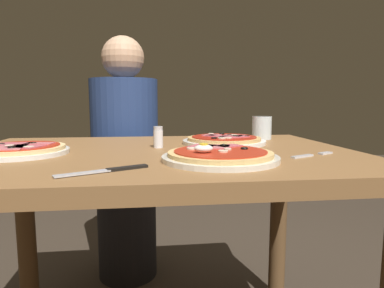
{
  "coord_description": "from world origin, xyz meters",
  "views": [
    {
      "loc": [
        -0.02,
        -0.97,
        0.87
      ],
      "look_at": [
        0.09,
        -0.09,
        0.76
      ],
      "focal_mm": 31.03,
      "sensor_mm": 36.0,
      "label": 1
    }
  ],
  "objects_px": {
    "knife": "(110,170)",
    "salt_shaker": "(157,137)",
    "water_glass_near": "(262,129)",
    "pizza_across_left": "(19,150)",
    "fork": "(309,155)",
    "dining_table": "(159,189)",
    "pizza_foreground": "(220,156)",
    "pizza_across_right": "(224,140)",
    "diner_person": "(126,166)"
  },
  "relations": [
    {
      "from": "knife",
      "to": "salt_shaker",
      "type": "relative_size",
      "value": 2.72
    },
    {
      "from": "water_glass_near",
      "to": "pizza_across_left",
      "type": "bearing_deg",
      "value": -160.54
    },
    {
      "from": "fork",
      "to": "knife",
      "type": "height_order",
      "value": "knife"
    },
    {
      "from": "knife",
      "to": "salt_shaker",
      "type": "xyz_separation_m",
      "value": [
        0.1,
        0.34,
        0.03
      ]
    },
    {
      "from": "dining_table",
      "to": "pizza_foreground",
      "type": "bearing_deg",
      "value": -52.11
    },
    {
      "from": "pizza_across_left",
      "to": "fork",
      "type": "relative_size",
      "value": 1.78
    },
    {
      "from": "water_glass_near",
      "to": "pizza_foreground",
      "type": "bearing_deg",
      "value": -120.19
    },
    {
      "from": "pizza_across_right",
      "to": "knife",
      "type": "distance_m",
      "value": 0.54
    },
    {
      "from": "pizza_foreground",
      "to": "fork",
      "type": "xyz_separation_m",
      "value": [
        0.25,
        0.03,
        -0.01
      ]
    },
    {
      "from": "salt_shaker",
      "to": "pizza_across_right",
      "type": "bearing_deg",
      "value": 17.98
    },
    {
      "from": "pizza_across_left",
      "to": "pizza_across_right",
      "type": "height_order",
      "value": "same"
    },
    {
      "from": "water_glass_near",
      "to": "diner_person",
      "type": "xyz_separation_m",
      "value": [
        -0.55,
        0.4,
        -0.21
      ]
    },
    {
      "from": "pizza_foreground",
      "to": "salt_shaker",
      "type": "bearing_deg",
      "value": 121.09
    },
    {
      "from": "dining_table",
      "to": "knife",
      "type": "relative_size",
      "value": 6.32
    },
    {
      "from": "fork",
      "to": "diner_person",
      "type": "bearing_deg",
      "value": 123.8
    },
    {
      "from": "pizza_foreground",
      "to": "dining_table",
      "type": "bearing_deg",
      "value": 127.89
    },
    {
      "from": "pizza_across_right",
      "to": "pizza_across_left",
      "type": "bearing_deg",
      "value": -165.36
    },
    {
      "from": "dining_table",
      "to": "diner_person",
      "type": "height_order",
      "value": "diner_person"
    },
    {
      "from": "water_glass_near",
      "to": "knife",
      "type": "relative_size",
      "value": 0.48
    },
    {
      "from": "pizza_foreground",
      "to": "pizza_across_left",
      "type": "bearing_deg",
      "value": 162.82
    },
    {
      "from": "pizza_across_right",
      "to": "knife",
      "type": "xyz_separation_m",
      "value": [
        -0.33,
        -0.42,
        -0.01
      ]
    },
    {
      "from": "pizza_across_right",
      "to": "salt_shaker",
      "type": "relative_size",
      "value": 4.24
    },
    {
      "from": "pizza_foreground",
      "to": "diner_person",
      "type": "relative_size",
      "value": 0.24
    },
    {
      "from": "pizza_across_right",
      "to": "knife",
      "type": "height_order",
      "value": "pizza_across_right"
    },
    {
      "from": "dining_table",
      "to": "water_glass_near",
      "type": "xyz_separation_m",
      "value": [
        0.4,
        0.25,
        0.15
      ]
    },
    {
      "from": "water_glass_near",
      "to": "fork",
      "type": "height_order",
      "value": "water_glass_near"
    },
    {
      "from": "salt_shaker",
      "to": "pizza_across_left",
      "type": "bearing_deg",
      "value": -167.45
    },
    {
      "from": "dining_table",
      "to": "diner_person",
      "type": "distance_m",
      "value": 0.67
    },
    {
      "from": "dining_table",
      "to": "pizza_across_left",
      "type": "relative_size",
      "value": 4.39
    },
    {
      "from": "diner_person",
      "to": "dining_table",
      "type": "bearing_deg",
      "value": 102.77
    },
    {
      "from": "pizza_across_right",
      "to": "diner_person",
      "type": "relative_size",
      "value": 0.24
    },
    {
      "from": "pizza_across_left",
      "to": "fork",
      "type": "distance_m",
      "value": 0.78
    },
    {
      "from": "fork",
      "to": "knife",
      "type": "distance_m",
      "value": 0.52
    },
    {
      "from": "dining_table",
      "to": "pizza_across_right",
      "type": "bearing_deg",
      "value": 31.0
    },
    {
      "from": "water_glass_near",
      "to": "dining_table",
      "type": "bearing_deg",
      "value": -147.64
    },
    {
      "from": "pizza_across_right",
      "to": "salt_shaker",
      "type": "bearing_deg",
      "value": -162.02
    },
    {
      "from": "pizza_foreground",
      "to": "pizza_across_right",
      "type": "relative_size",
      "value": 1.01
    },
    {
      "from": "knife",
      "to": "diner_person",
      "type": "bearing_deg",
      "value": 92.51
    },
    {
      "from": "dining_table",
      "to": "salt_shaker",
      "type": "bearing_deg",
      "value": 94.08
    },
    {
      "from": "pizza_across_right",
      "to": "knife",
      "type": "bearing_deg",
      "value": -128.55
    },
    {
      "from": "pizza_across_left",
      "to": "knife",
      "type": "height_order",
      "value": "pizza_across_left"
    },
    {
      "from": "dining_table",
      "to": "pizza_across_right",
      "type": "distance_m",
      "value": 0.29
    },
    {
      "from": "pizza_foreground",
      "to": "pizza_across_left",
      "type": "xyz_separation_m",
      "value": [
        -0.53,
        0.16,
        0.0
      ]
    },
    {
      "from": "dining_table",
      "to": "water_glass_near",
      "type": "relative_size",
      "value": 13.15
    },
    {
      "from": "water_glass_near",
      "to": "salt_shaker",
      "type": "xyz_separation_m",
      "value": [
        -0.4,
        -0.19,
        -0.0
      ]
    },
    {
      "from": "salt_shaker",
      "to": "diner_person",
      "type": "bearing_deg",
      "value": 103.64
    },
    {
      "from": "pizza_foreground",
      "to": "salt_shaker",
      "type": "distance_m",
      "value": 0.29
    },
    {
      "from": "pizza_foreground",
      "to": "water_glass_near",
      "type": "relative_size",
      "value": 3.28
    },
    {
      "from": "fork",
      "to": "diner_person",
      "type": "relative_size",
      "value": 0.13
    },
    {
      "from": "dining_table",
      "to": "pizza_foreground",
      "type": "distance_m",
      "value": 0.27
    }
  ]
}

